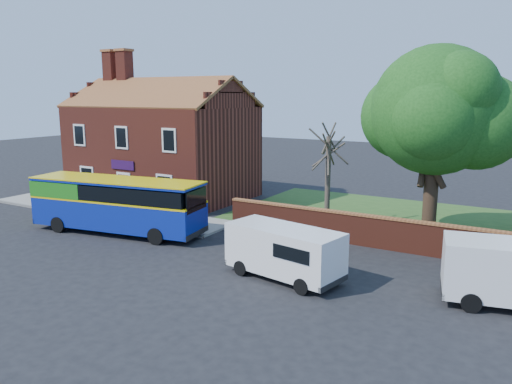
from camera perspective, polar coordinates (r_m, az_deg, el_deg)
The scene contains 10 objects.
ground at distance 24.65m, azimuth -15.45°, elevation -6.73°, with size 120.00×120.00×0.00m, color black.
pavement at distance 33.38m, azimuth -16.83°, elevation -2.04°, with size 18.00×3.50×0.12m, color gray.
kerb at distance 32.25m, azimuth -19.10°, elevation -2.61°, with size 18.00×0.15×0.14m, color slate.
grass_strip at distance 30.39m, azimuth 21.81°, elevation -3.72°, with size 26.00×12.00×0.04m, color #426B28.
shop_building at distance 36.91m, azimuth -10.61°, elevation 4.76°, with size 12.30×8.13×10.50m.
boundary_wall at distance 24.45m, azimuth 19.76°, elevation -5.15°, with size 22.00×0.38×1.60m.
bus at distance 27.94m, azimuth -16.08°, elevation -1.11°, with size 9.94×3.92×2.95m.
van_near at distance 20.31m, azimuth 3.28°, elevation -6.67°, with size 5.11×2.78×2.12m.
large_tree at distance 26.35m, azimuth 20.13°, elevation 8.31°, with size 8.02×6.34×9.78m.
bare_tree at distance 27.93m, azimuth 8.21°, elevation 1.70°, with size 2.10×2.50×5.59m.
Camera 1 is at (17.05, -16.20, 7.40)m, focal length 35.00 mm.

